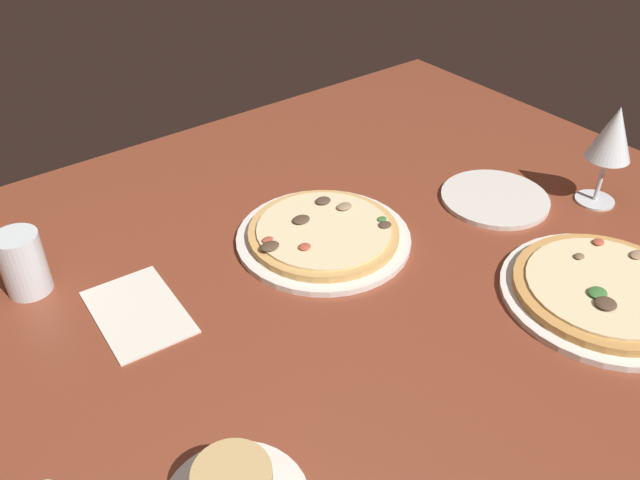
{
  "coord_description": "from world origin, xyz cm",
  "views": [
    {
      "loc": [
        47.5,
        63.25,
        67.16
      ],
      "look_at": [
        -2.83,
        -2.78,
        7.0
      ],
      "focal_mm": 37.07,
      "sensor_mm": 36.0,
      "label": 1
    }
  ],
  "objects_px": {
    "water_glass": "(24,266)",
    "side_plate": "(495,198)",
    "pizza_main": "(323,235)",
    "paper_menu": "(138,312)",
    "wine_glass_far": "(613,136)",
    "pizza_side": "(604,291)"
  },
  "relations": [
    {
      "from": "side_plate",
      "to": "paper_menu",
      "type": "height_order",
      "value": "side_plate"
    },
    {
      "from": "pizza_side",
      "to": "paper_menu",
      "type": "relative_size",
      "value": 1.7
    },
    {
      "from": "pizza_main",
      "to": "water_glass",
      "type": "xyz_separation_m",
      "value": [
        0.42,
        -0.17,
        0.03
      ]
    },
    {
      "from": "wine_glass_far",
      "to": "pizza_main",
      "type": "bearing_deg",
      "value": -23.35
    },
    {
      "from": "pizza_side",
      "to": "side_plate",
      "type": "xyz_separation_m",
      "value": [
        -0.08,
        -0.27,
        -0.01
      ]
    },
    {
      "from": "pizza_side",
      "to": "wine_glass_far",
      "type": "xyz_separation_m",
      "value": [
        -0.22,
        -0.16,
        0.12
      ]
    },
    {
      "from": "pizza_main",
      "to": "water_glass",
      "type": "relative_size",
      "value": 2.91
    },
    {
      "from": "wine_glass_far",
      "to": "side_plate",
      "type": "height_order",
      "value": "wine_glass_far"
    },
    {
      "from": "water_glass",
      "to": "side_plate",
      "type": "distance_m",
      "value": 0.78
    },
    {
      "from": "water_glass",
      "to": "side_plate",
      "type": "bearing_deg",
      "value": 160.98
    },
    {
      "from": "pizza_side",
      "to": "water_glass",
      "type": "bearing_deg",
      "value": -38.61
    },
    {
      "from": "pizza_main",
      "to": "wine_glass_far",
      "type": "xyz_separation_m",
      "value": [
        -0.46,
        0.2,
        0.12
      ]
    },
    {
      "from": "side_plate",
      "to": "paper_menu",
      "type": "xyz_separation_m",
      "value": [
        0.63,
        -0.11,
        -0.0
      ]
    },
    {
      "from": "pizza_main",
      "to": "water_glass",
      "type": "distance_m",
      "value": 0.45
    },
    {
      "from": "pizza_side",
      "to": "side_plate",
      "type": "distance_m",
      "value": 0.28
    },
    {
      "from": "pizza_side",
      "to": "wine_glass_far",
      "type": "height_order",
      "value": "wine_glass_far"
    },
    {
      "from": "water_glass",
      "to": "side_plate",
      "type": "height_order",
      "value": "water_glass"
    },
    {
      "from": "pizza_side",
      "to": "side_plate",
      "type": "bearing_deg",
      "value": -106.3
    },
    {
      "from": "pizza_main",
      "to": "paper_menu",
      "type": "relative_size",
      "value": 1.63
    },
    {
      "from": "water_glass",
      "to": "paper_menu",
      "type": "bearing_deg",
      "value": 125.79
    },
    {
      "from": "wine_glass_far",
      "to": "side_plate",
      "type": "xyz_separation_m",
      "value": [
        0.14,
        -0.11,
        -0.12
      ]
    },
    {
      "from": "pizza_main",
      "to": "paper_menu",
      "type": "height_order",
      "value": "pizza_main"
    }
  ]
}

